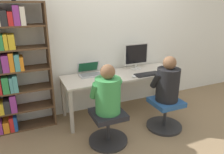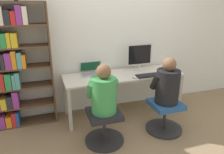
{
  "view_description": "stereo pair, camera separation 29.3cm",
  "coord_description": "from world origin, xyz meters",
  "px_view_note": "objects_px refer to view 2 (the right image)",
  "views": [
    {
      "loc": [
        -1.52,
        -2.74,
        1.85
      ],
      "look_at": [
        -0.26,
        0.13,
        0.75
      ],
      "focal_mm": 35.0,
      "sensor_mm": 36.0,
      "label": 1
    },
    {
      "loc": [
        -1.24,
        -2.84,
        1.85
      ],
      "look_at": [
        -0.26,
        0.13,
        0.75
      ],
      "focal_mm": 35.0,
      "sensor_mm": 36.0,
      "label": 2
    }
  ],
  "objects_px": {
    "keyboard": "(149,75)",
    "person_at_laptop": "(104,92)",
    "office_chair_left": "(165,116)",
    "office_chair_right": "(104,126)",
    "desktop_monitor": "(139,57)",
    "person_at_monitor": "(167,84)",
    "bookshelf": "(13,65)",
    "laptop": "(92,72)"
  },
  "relations": [
    {
      "from": "laptop",
      "to": "keyboard",
      "type": "bearing_deg",
      "value": -23.75
    },
    {
      "from": "desktop_monitor",
      "to": "keyboard",
      "type": "relative_size",
      "value": 1.06
    },
    {
      "from": "desktop_monitor",
      "to": "laptop",
      "type": "relative_size",
      "value": 1.23
    },
    {
      "from": "person_at_monitor",
      "to": "bookshelf",
      "type": "bearing_deg",
      "value": 157.48
    },
    {
      "from": "keyboard",
      "to": "office_chair_right",
      "type": "xyz_separation_m",
      "value": [
        -0.9,
        -0.47,
        -0.48
      ]
    },
    {
      "from": "desktop_monitor",
      "to": "office_chair_right",
      "type": "xyz_separation_m",
      "value": [
        -0.89,
        -0.85,
        -0.7
      ]
    },
    {
      "from": "office_chair_left",
      "to": "laptop",
      "type": "bearing_deg",
      "value": 136.01
    },
    {
      "from": "office_chair_right",
      "to": "desktop_monitor",
      "type": "bearing_deg",
      "value": 43.56
    },
    {
      "from": "laptop",
      "to": "office_chair_left",
      "type": "relative_size",
      "value": 0.69
    },
    {
      "from": "keyboard",
      "to": "person_at_laptop",
      "type": "xyz_separation_m",
      "value": [
        -0.9,
        -0.47,
        0.02
      ]
    },
    {
      "from": "keyboard",
      "to": "person_at_laptop",
      "type": "bearing_deg",
      "value": -152.62
    },
    {
      "from": "person_at_monitor",
      "to": "bookshelf",
      "type": "relative_size",
      "value": 0.36
    },
    {
      "from": "office_chair_left",
      "to": "office_chair_right",
      "type": "bearing_deg",
      "value": 179.35
    },
    {
      "from": "keyboard",
      "to": "office_chair_right",
      "type": "distance_m",
      "value": 1.12
    },
    {
      "from": "office_chair_left",
      "to": "bookshelf",
      "type": "xyz_separation_m",
      "value": [
        -2.05,
        0.85,
        0.74
      ]
    },
    {
      "from": "person_at_monitor",
      "to": "person_at_laptop",
      "type": "xyz_separation_m",
      "value": [
        -0.93,
        0.01,
        -0.01
      ]
    },
    {
      "from": "person_at_monitor",
      "to": "laptop",
      "type": "bearing_deg",
      "value": 136.18
    },
    {
      "from": "desktop_monitor",
      "to": "person_at_monitor",
      "type": "height_order",
      "value": "desktop_monitor"
    },
    {
      "from": "desktop_monitor",
      "to": "person_at_laptop",
      "type": "relative_size",
      "value": 0.7
    },
    {
      "from": "office_chair_right",
      "to": "person_at_laptop",
      "type": "distance_m",
      "value": 0.5
    },
    {
      "from": "laptop",
      "to": "office_chair_left",
      "type": "distance_m",
      "value": 1.34
    },
    {
      "from": "laptop",
      "to": "office_chair_right",
      "type": "xyz_separation_m",
      "value": [
        -0.04,
        -0.85,
        -0.51
      ]
    },
    {
      "from": "desktop_monitor",
      "to": "person_at_laptop",
      "type": "xyz_separation_m",
      "value": [
        -0.89,
        -0.84,
        -0.2
      ]
    },
    {
      "from": "laptop",
      "to": "office_chair_left",
      "type": "bearing_deg",
      "value": -43.99
    },
    {
      "from": "office_chair_left",
      "to": "office_chair_right",
      "type": "relative_size",
      "value": 1.0
    },
    {
      "from": "person_at_monitor",
      "to": "bookshelf",
      "type": "distance_m",
      "value": 2.23
    },
    {
      "from": "office_chair_right",
      "to": "laptop",
      "type": "bearing_deg",
      "value": 87.11
    },
    {
      "from": "desktop_monitor",
      "to": "bookshelf",
      "type": "height_order",
      "value": "bookshelf"
    },
    {
      "from": "desktop_monitor",
      "to": "bookshelf",
      "type": "relative_size",
      "value": 0.25
    },
    {
      "from": "laptop",
      "to": "person_at_laptop",
      "type": "height_order",
      "value": "person_at_laptop"
    },
    {
      "from": "office_chair_left",
      "to": "person_at_monitor",
      "type": "height_order",
      "value": "person_at_monitor"
    },
    {
      "from": "office_chair_right",
      "to": "person_at_monitor",
      "type": "bearing_deg",
      "value": -0.35
    },
    {
      "from": "office_chair_right",
      "to": "person_at_monitor",
      "type": "relative_size",
      "value": 0.81
    },
    {
      "from": "desktop_monitor",
      "to": "person_at_monitor",
      "type": "relative_size",
      "value": 0.69
    },
    {
      "from": "office_chair_right",
      "to": "bookshelf",
      "type": "distance_m",
      "value": 1.58
    },
    {
      "from": "office_chair_left",
      "to": "person_at_laptop",
      "type": "bearing_deg",
      "value": 179.05
    },
    {
      "from": "office_chair_right",
      "to": "person_at_laptop",
      "type": "relative_size",
      "value": 0.83
    },
    {
      "from": "keyboard",
      "to": "bookshelf",
      "type": "xyz_separation_m",
      "value": [
        -2.02,
        0.37,
        0.26
      ]
    },
    {
      "from": "desktop_monitor",
      "to": "office_chair_right",
      "type": "relative_size",
      "value": 0.85
    },
    {
      "from": "office_chair_left",
      "to": "desktop_monitor",
      "type": "bearing_deg",
      "value": 92.77
    },
    {
      "from": "keyboard",
      "to": "person_at_monitor",
      "type": "relative_size",
      "value": 0.65
    },
    {
      "from": "keyboard",
      "to": "office_chair_left",
      "type": "height_order",
      "value": "keyboard"
    }
  ]
}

